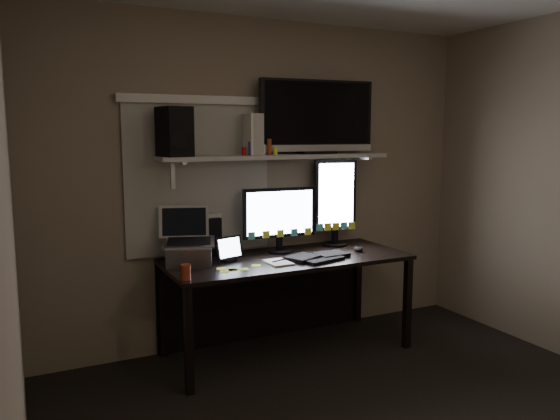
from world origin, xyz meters
TOP-DOWN VIEW (x-y plane):
  - back_wall at (0.00, 1.80)m, footprint 3.60×0.00m
  - left_wall at (-1.80, 0.00)m, footprint 0.00×3.60m
  - window_blinds at (-0.55, 1.79)m, footprint 1.10×0.02m
  - desk at (0.00, 1.55)m, footprint 1.80×0.75m
  - wall_shelf at (0.00, 1.62)m, footprint 1.80×0.35m
  - monitor_landscape at (0.02, 1.60)m, footprint 0.59×0.10m
  - monitor_portrait at (0.54, 1.64)m, footprint 0.36×0.11m
  - keyboard at (0.18, 1.30)m, footprint 0.51×0.30m
  - mouse at (0.59, 1.36)m, footprint 0.08×0.11m
  - notepad at (-0.14, 1.28)m, footprint 0.16×0.22m
  - tablet at (-0.44, 1.48)m, footprint 0.23×0.14m
  - file_sorter at (-0.54, 1.73)m, footprint 0.25×0.13m
  - laptop at (-0.71, 1.52)m, footprint 0.43×0.38m
  - cup at (-0.85, 1.15)m, footprint 0.07×0.07m
  - sticky_notes at (-0.44, 1.28)m, footprint 0.30×0.24m
  - tv at (0.36, 1.64)m, footprint 0.95×0.23m
  - game_console at (-0.18, 1.65)m, footprint 0.11×0.26m
  - speaker at (-0.78, 1.60)m, footprint 0.23×0.26m
  - bottles at (-0.15, 1.57)m, footprint 0.22×0.10m

SIDE VIEW (x-z plane):
  - desk at x=0.00m, z-range 0.19..0.92m
  - sticky_notes at x=-0.44m, z-range 0.73..0.73m
  - notepad at x=-0.14m, z-range 0.73..0.74m
  - keyboard at x=0.18m, z-range 0.73..0.76m
  - mouse at x=0.59m, z-range 0.73..0.77m
  - cup at x=-0.85m, z-range 0.73..0.83m
  - tablet at x=-0.44m, z-range 0.73..0.92m
  - file_sorter at x=-0.54m, z-range 0.73..1.04m
  - laptop at x=-0.71m, z-range 0.73..1.12m
  - monitor_landscape at x=0.02m, z-range 0.73..1.24m
  - monitor_portrait at x=0.54m, z-range 0.73..1.44m
  - back_wall at x=0.00m, z-range -0.55..3.05m
  - left_wall at x=-1.80m, z-range -0.55..3.05m
  - window_blinds at x=-0.55m, z-range 0.75..1.85m
  - wall_shelf at x=0.00m, z-range 1.45..1.48m
  - bottles at x=-0.15m, z-range 1.48..1.61m
  - game_console at x=-0.18m, z-range 1.48..1.78m
  - speaker at x=-0.78m, z-range 1.48..1.82m
  - tv at x=0.36m, z-range 1.48..2.05m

